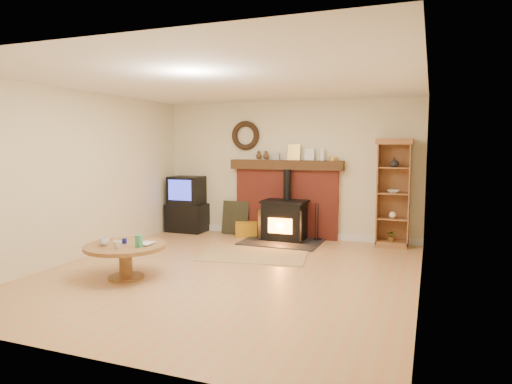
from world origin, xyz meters
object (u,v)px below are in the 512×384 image
at_px(wood_stove, 284,221).
at_px(curio_cabinet, 394,193).
at_px(tv_unit, 187,205).
at_px(coffee_table, 125,251).

relative_size(wood_stove, curio_cabinet, 0.75).
bearing_deg(tv_unit, wood_stove, -5.14).
relative_size(tv_unit, coffee_table, 1.05).
distance_m(tv_unit, curio_cabinet, 4.06).
bearing_deg(wood_stove, coffee_table, -112.79).
relative_size(wood_stove, tv_unit, 1.24).
height_order(wood_stove, tv_unit, wood_stove).
bearing_deg(curio_cabinet, tv_unit, -178.79).
height_order(wood_stove, coffee_table, wood_stove).
height_order(tv_unit, curio_cabinet, curio_cabinet).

